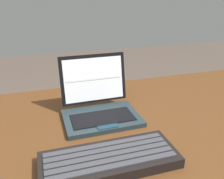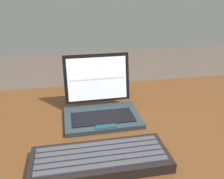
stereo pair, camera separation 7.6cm
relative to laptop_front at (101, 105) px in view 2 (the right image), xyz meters
name	(u,v)px [view 2 (the right image)]	position (x,y,z in m)	size (l,w,h in m)	color
desk	(122,147)	(0.05, -0.11, -0.11)	(1.75, 0.83, 0.72)	#502E14
laptop_front	(101,105)	(0.00, 0.00, 0.00)	(0.26, 0.22, 0.20)	#202D32
external_keyboard	(101,159)	(-0.04, -0.25, -0.03)	(0.35, 0.14, 0.03)	black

